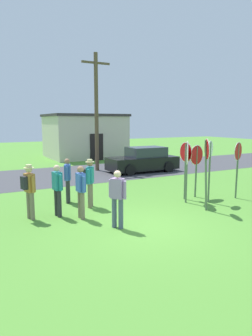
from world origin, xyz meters
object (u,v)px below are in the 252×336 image
object	(u,v)px
stop_sign_low_front	(187,160)
stop_sign_far_back	(238,160)
person_holding_notes	(81,189)
person_near_signs	(89,180)
person_with_sunhat	(68,178)
person_in_blue	(29,188)
stop_sign_rear_right	(185,160)
person_on_left	(117,196)
person_in_teal	(57,188)
stop_sign_tallest	(206,162)
utility_pole	(96,110)
parked_car_on_street	(143,160)
stop_sign_leaning_left	(210,162)
stop_sign_leaning_right	(196,162)

from	to	relation	value
stop_sign_low_front	stop_sign_far_back	bearing A→B (deg)	-11.44
person_holding_notes	person_near_signs	world-z (taller)	person_near_signs
person_with_sunhat	person_in_blue	world-z (taller)	person_in_blue
stop_sign_low_front	stop_sign_rear_right	bearing A→B (deg)	56.62
stop_sign_low_front	person_on_left	xyz separation A→B (m)	(-3.55, -1.26, -0.68)
person_in_teal	stop_sign_tallest	bearing A→B (deg)	-20.69
person_in_blue	person_in_teal	bearing A→B (deg)	-8.38
utility_pole	person_on_left	xyz separation A→B (m)	(-3.60, -9.97, -2.79)
stop_sign_far_back	parked_car_on_street	bearing A→B (deg)	88.56
person_near_signs	person_in_blue	bearing A→B (deg)	-169.90
person_in_blue	person_in_teal	distance (m)	0.87
person_with_sunhat	person_in_teal	bearing A→B (deg)	-118.71
person_with_sunhat	person_in_blue	size ratio (longest dim) A/B	0.97
parked_car_on_street	stop_sign_tallest	world-z (taller)	stop_sign_tallest
stop_sign_rear_right	person_in_blue	distance (m)	5.93
stop_sign_leaning_left	person_with_sunhat	bearing A→B (deg)	151.96
stop_sign_low_front	person_on_left	size ratio (longest dim) A/B	1.39
utility_pole	stop_sign_leaning_left	size ratio (longest dim) A/B	3.03
stop_sign_low_front	parked_car_on_street	bearing A→B (deg)	71.12
stop_sign_leaning_left	person_near_signs	distance (m)	4.52
person_in_teal	stop_sign_low_front	bearing A→B (deg)	-7.74
stop_sign_low_front	person_holding_notes	distance (m)	4.23
person_holding_notes	stop_sign_leaning_right	bearing A→B (deg)	4.76
utility_pole	stop_sign_rear_right	distance (m)	8.57
person_on_left	stop_sign_far_back	bearing A→B (deg)	8.08
utility_pole	stop_sign_rear_right	bearing A→B (deg)	-88.40
parked_car_on_street	person_on_left	world-z (taller)	person_on_left
parked_car_on_street	person_in_teal	world-z (taller)	person_in_teal
person_near_signs	person_in_teal	distance (m)	1.41
utility_pole	person_in_blue	xyz separation A→B (m)	(-5.66, -7.93, -2.73)
utility_pole	stop_sign_leaning_left	world-z (taller)	utility_pole
stop_sign_low_front	person_in_teal	size ratio (longest dim) A/B	1.39
stop_sign_low_front	person_holding_notes	xyz separation A→B (m)	(-4.17, 0.06, -0.68)
person_with_sunhat	person_in_blue	distance (m)	2.14
person_on_left	person_in_teal	distance (m)	2.25
stop_sign_tallest	stop_sign_low_front	distance (m)	1.12
parked_car_on_street	stop_sign_leaning_left	xyz separation A→B (m)	(-1.62, -7.35, 0.87)
stop_sign_rear_right	person_on_left	distance (m)	4.23
person_on_left	person_with_sunhat	bearing A→B (deg)	96.75
stop_sign_leaning_right	stop_sign_rear_right	bearing A→B (deg)	-174.16
person_on_left	person_in_teal	bearing A→B (deg)	122.29
stop_sign_far_back	stop_sign_leaning_right	xyz separation A→B (m)	(-1.30, 0.93, -0.08)
stop_sign_far_back	stop_sign_low_front	xyz separation A→B (m)	(-2.19, 0.44, 0.09)
person_near_signs	person_with_sunhat	bearing A→B (deg)	117.69
stop_sign_rear_right	stop_sign_tallest	bearing A→B (deg)	-103.39
stop_sign_far_back	person_on_left	bearing A→B (deg)	-171.92
stop_sign_far_back	person_with_sunhat	bearing A→B (deg)	157.37
stop_sign_tallest	person_with_sunhat	xyz separation A→B (m)	(-3.86, 3.23, -0.74)
stop_sign_leaning_right	person_on_left	xyz separation A→B (m)	(-4.45, -1.75, -0.51)
stop_sign_far_back	person_with_sunhat	size ratio (longest dim) A/B	1.34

